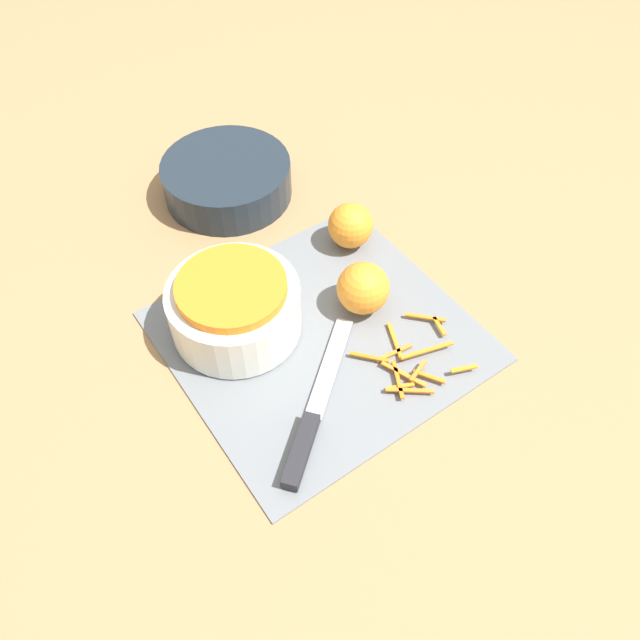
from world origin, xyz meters
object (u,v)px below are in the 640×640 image
object	(u,v)px
bowl_speckled	(234,306)
knife	(309,427)
bowl_dark	(227,179)
orange_right	(363,288)
orange_left	(350,226)

from	to	relation	value
bowl_speckled	knife	distance (m)	0.19
bowl_dark	orange_right	xyz separation A→B (m)	(0.03, -0.32, 0.01)
knife	orange_right	xyz separation A→B (m)	(0.17, 0.12, 0.03)
bowl_dark	orange_right	distance (m)	0.32
bowl_speckled	orange_right	bearing A→B (deg)	-22.98
orange_left	knife	bearing A→B (deg)	-135.38
bowl_dark	orange_left	distance (m)	0.23
orange_left	orange_right	xyz separation A→B (m)	(-0.06, -0.11, 0.00)
bowl_dark	orange_left	world-z (taller)	orange_left
bowl_speckled	knife	size ratio (longest dim) A/B	0.83
orange_left	orange_right	bearing A→B (deg)	-119.05
bowl_dark	orange_right	bearing A→B (deg)	-84.64
knife	orange_left	xyz separation A→B (m)	(0.23, 0.23, 0.03)
bowl_speckled	bowl_dark	bearing A→B (deg)	62.54
bowl_speckled	knife	xyz separation A→B (m)	(-0.01, -0.18, -0.04)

